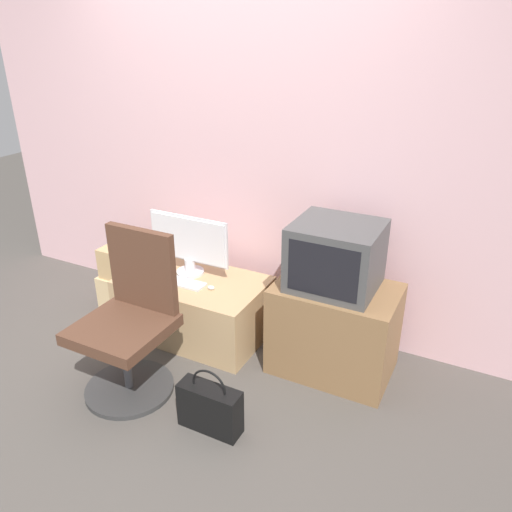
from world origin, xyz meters
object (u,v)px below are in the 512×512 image
Objects in this scene: cardboard_box_lower at (118,294)px; handbag at (210,408)px; crt_tv at (336,256)px; keyboard at (182,282)px; mouse at (211,288)px; main_monitor at (189,243)px; office_chair at (130,326)px.

handbag reaches higher than cardboard_box_lower.
crt_tv reaches higher than cardboard_box_lower.
mouse reaches higher than keyboard.
keyboard is at bearing -77.28° from main_monitor.
office_chair is 0.68m from handbag.
office_chair is at bearing 169.72° from handbag.
keyboard is 6.64× the size of mouse.
office_chair reaches higher than mouse.
main_monitor is at bearing 94.92° from office_chair.
keyboard is 1.16× the size of cardboard_box_lower.
main_monitor is 0.36m from mouse.
mouse is 0.88m from crt_tv.
office_chair is (0.03, -0.57, -0.01)m from keyboard.
mouse is 0.62m from office_chair.
crt_tv reaches higher than keyboard.
main_monitor is 1.86× the size of keyboard.
crt_tv is (0.80, 0.12, 0.35)m from mouse.
main_monitor reaches higher than handbag.
main_monitor is at bearing 7.47° from cardboard_box_lower.
cardboard_box_lower is at bearing -172.53° from main_monitor.
handbag is at bearing -59.43° from mouse.
handbag is at bearing -10.28° from office_chair.
office_chair is 2.52× the size of handbag.
office_chair is (0.06, -0.73, -0.23)m from main_monitor.
cardboard_box_lower is 0.73× the size of handbag.
mouse is 0.05× the size of office_chair.
mouse is (0.26, -0.14, -0.22)m from main_monitor.
crt_tv is 1.81m from cardboard_box_lower.
mouse is (0.22, 0.02, 0.01)m from keyboard.
cardboard_box_lower is (-0.89, 0.06, -0.30)m from mouse.
crt_tv reaches higher than main_monitor.
main_monitor is 1.22× the size of crt_tv.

